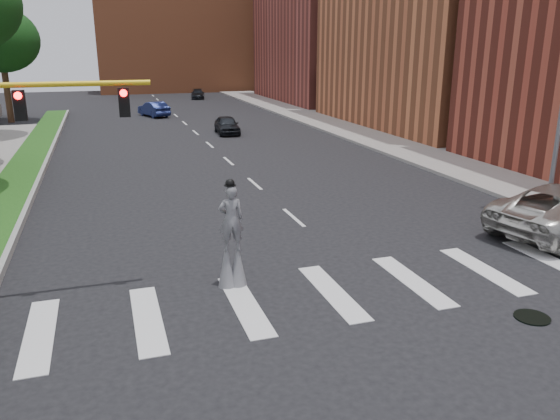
% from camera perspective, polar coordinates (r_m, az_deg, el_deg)
% --- Properties ---
extents(ground_plane, '(160.00, 160.00, 0.00)m').
position_cam_1_polar(ground_plane, '(15.48, 11.42, -9.31)').
color(ground_plane, black).
rests_on(ground_plane, ground).
extents(grass_median, '(2.00, 60.00, 0.25)m').
position_cam_1_polar(grass_median, '(32.99, -25.32, 3.61)').
color(grass_median, '#1C4B15').
rests_on(grass_median, ground).
extents(median_curb, '(0.20, 60.00, 0.28)m').
position_cam_1_polar(median_curb, '(32.86, -23.52, 3.81)').
color(median_curb, gray).
rests_on(median_curb, ground).
extents(sidewalk_right, '(5.00, 90.00, 0.18)m').
position_cam_1_polar(sidewalk_right, '(42.40, 9.87, 7.52)').
color(sidewalk_right, gray).
rests_on(sidewalk_right, ground).
extents(manhole, '(0.90, 0.90, 0.04)m').
position_cam_1_polar(manhole, '(15.71, 24.84, -10.14)').
color(manhole, black).
rests_on(manhole, ground).
extents(building_far, '(16.00, 22.00, 20.00)m').
position_cam_1_polar(building_far, '(72.21, 6.15, 19.27)').
color(building_far, brown).
rests_on(building_far, ground).
extents(building_backdrop, '(26.00, 14.00, 18.00)m').
position_cam_1_polar(building_backdrop, '(90.99, -10.19, 17.95)').
color(building_backdrop, '#B56038').
rests_on(building_backdrop, ground).
extents(stilt_performer, '(0.84, 0.54, 3.21)m').
position_cam_1_polar(stilt_performer, '(15.65, -5.08, -3.42)').
color(stilt_performer, '#372316').
rests_on(stilt_performer, ground).
extents(car_near, '(1.88, 4.20, 1.40)m').
position_cam_1_polar(car_near, '(44.08, -5.56, 8.84)').
color(car_near, black).
rests_on(car_near, ground).
extents(car_mid, '(2.95, 4.71, 1.46)m').
position_cam_1_polar(car_mid, '(56.35, -13.06, 10.24)').
color(car_mid, navy).
rests_on(car_mid, ground).
extents(car_far, '(2.35, 4.36, 1.20)m').
position_cam_1_polar(car_far, '(74.77, -8.59, 11.88)').
color(car_far, black).
rests_on(car_far, ground).
extents(tree_5, '(6.66, 6.66, 10.08)m').
position_cam_1_polar(tree_5, '(56.01, -27.22, 15.51)').
color(tree_5, '#372316').
rests_on(tree_5, ground).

